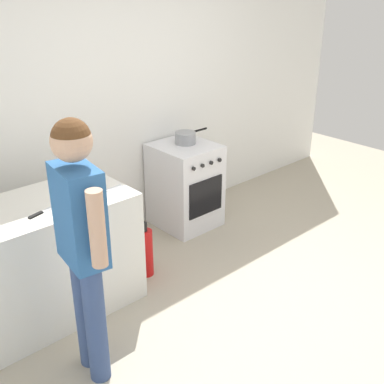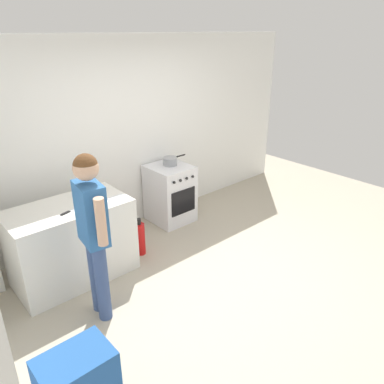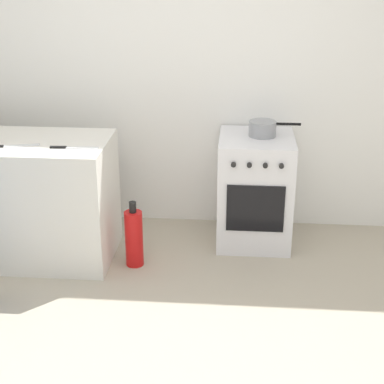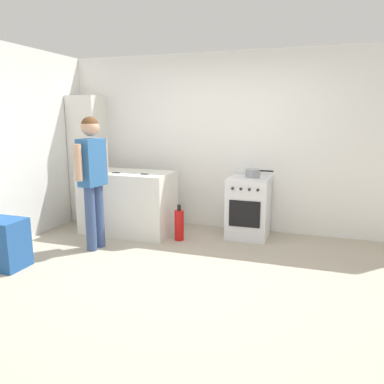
% 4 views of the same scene
% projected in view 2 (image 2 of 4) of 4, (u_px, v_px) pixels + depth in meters
% --- Properties ---
extents(ground_plane, '(8.00, 8.00, 0.00)m').
position_uv_depth(ground_plane, '(232.00, 276.00, 4.36)').
color(ground_plane, '#ADA38E').
extents(back_wall, '(6.00, 0.10, 2.60)m').
position_uv_depth(back_wall, '(132.00, 134.00, 5.18)').
color(back_wall, white).
rests_on(back_wall, ground).
extents(counter_unit, '(1.30, 0.70, 0.90)m').
position_uv_depth(counter_unit, '(72.00, 242.00, 4.18)').
color(counter_unit, silver).
rests_on(counter_unit, ground).
extents(oven_left, '(0.56, 0.62, 0.85)m').
position_uv_depth(oven_left, '(170.00, 193.00, 5.49)').
color(oven_left, silver).
rests_on(oven_left, ground).
extents(pot, '(0.38, 0.20, 0.11)m').
position_uv_depth(pot, '(170.00, 161.00, 5.34)').
color(pot, gray).
rests_on(pot, oven_left).
extents(knife_bread, '(0.35, 0.12, 0.01)m').
position_uv_depth(knife_bread, '(73.00, 210.00, 3.92)').
color(knife_bread, silver).
rests_on(knife_bread, counter_unit).
extents(knife_carving, '(0.33, 0.05, 0.01)m').
position_uv_depth(knife_carving, '(109.00, 198.00, 4.18)').
color(knife_carving, silver).
rests_on(knife_carving, counter_unit).
extents(person, '(0.24, 0.57, 1.68)m').
position_uv_depth(person, '(92.00, 224.00, 3.39)').
color(person, '#384C7A').
rests_on(person, ground).
extents(fire_extinguisher, '(0.13, 0.13, 0.50)m').
position_uv_depth(fire_extinguisher, '(140.00, 238.00, 4.71)').
color(fire_extinguisher, red).
rests_on(fire_extinguisher, ground).
extents(recycling_crate_upper, '(0.52, 0.36, 0.28)m').
position_uv_depth(recycling_crate_upper, '(76.00, 372.00, 2.64)').
color(recycling_crate_upper, '#235193').
rests_on(recycling_crate_upper, recycling_crate_lower).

